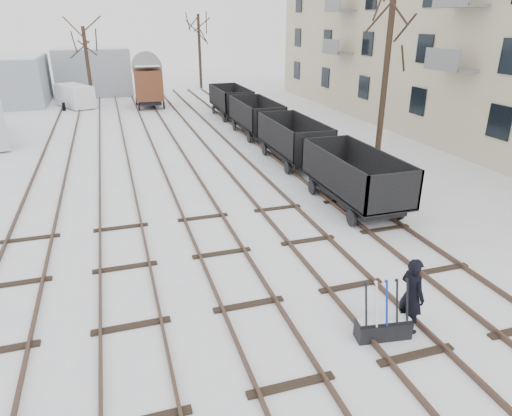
{
  "coord_description": "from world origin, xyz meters",
  "views": [
    {
      "loc": [
        -2.88,
        -9.68,
        6.96
      ],
      "look_at": [
        1.34,
        3.59,
        1.2
      ],
      "focal_mm": 32.0,
      "sensor_mm": 36.0,
      "label": 1
    }
  ],
  "objects_px": {
    "worker": "(412,295)",
    "panel_van": "(75,96)",
    "freight_wagon_a": "(354,186)",
    "ground_frame": "(383,327)",
    "box_van_wagon": "(148,82)"
  },
  "relations": [
    {
      "from": "worker",
      "to": "panel_van",
      "type": "distance_m",
      "value": 35.91
    },
    {
      "from": "freight_wagon_a",
      "to": "panel_van",
      "type": "relative_size",
      "value": 1.18
    },
    {
      "from": "ground_frame",
      "to": "panel_van",
      "type": "height_order",
      "value": "panel_van"
    },
    {
      "from": "freight_wagon_a",
      "to": "box_van_wagon",
      "type": "relative_size",
      "value": 1.15
    },
    {
      "from": "worker",
      "to": "panel_van",
      "type": "bearing_deg",
      "value": 4.59
    },
    {
      "from": "freight_wagon_a",
      "to": "panel_van",
      "type": "distance_m",
      "value": 29.64
    },
    {
      "from": "box_van_wagon",
      "to": "freight_wagon_a",
      "type": "bearing_deg",
      "value": -74.96
    },
    {
      "from": "worker",
      "to": "ground_frame",
      "type": "bearing_deg",
      "value": 87.64
    },
    {
      "from": "ground_frame",
      "to": "worker",
      "type": "bearing_deg",
      "value": 15.41
    },
    {
      "from": "box_van_wagon",
      "to": "ground_frame",
      "type": "bearing_deg",
      "value": -83.41
    },
    {
      "from": "freight_wagon_a",
      "to": "panel_van",
      "type": "xyz_separation_m",
      "value": [
        -11.63,
        27.26,
        0.12
      ]
    },
    {
      "from": "freight_wagon_a",
      "to": "box_van_wagon",
      "type": "distance_m",
      "value": 26.21
    },
    {
      "from": "worker",
      "to": "box_van_wagon",
      "type": "xyz_separation_m",
      "value": [
        -2.94,
        33.08,
        1.09
      ]
    },
    {
      "from": "worker",
      "to": "panel_van",
      "type": "xyz_separation_m",
      "value": [
        -9.02,
        34.76,
        0.01
      ]
    },
    {
      "from": "freight_wagon_a",
      "to": "ground_frame",
      "type": "bearing_deg",
      "value": -113.84
    }
  ]
}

